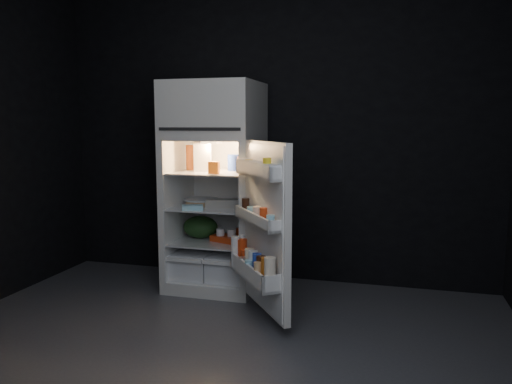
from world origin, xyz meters
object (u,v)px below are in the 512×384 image
(egg_carton, at_px, (222,203))
(fridge_door, at_px, (262,231))
(refrigerator, at_px, (216,179))
(milk_jug, at_px, (203,157))
(yogurt_tray, at_px, (227,239))

(egg_carton, bearing_deg, fridge_door, -64.72)
(refrigerator, xyz_separation_m, egg_carton, (0.09, -0.11, -0.19))
(fridge_door, height_order, egg_carton, fridge_door)
(egg_carton, bearing_deg, milk_jug, 145.16)
(refrigerator, height_order, milk_jug, refrigerator)
(fridge_door, bearing_deg, milk_jug, 137.51)
(refrigerator, relative_size, egg_carton, 6.36)
(fridge_door, bearing_deg, refrigerator, 131.12)
(refrigerator, height_order, fridge_door, refrigerator)
(yogurt_tray, bearing_deg, fridge_door, -32.20)
(egg_carton, bearing_deg, yogurt_tray, 21.47)
(refrigerator, relative_size, fridge_door, 1.46)
(egg_carton, distance_m, yogurt_tray, 0.31)
(fridge_door, bearing_deg, egg_carton, 131.26)
(milk_jug, bearing_deg, egg_carton, -32.75)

